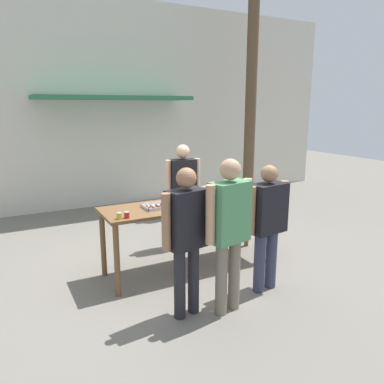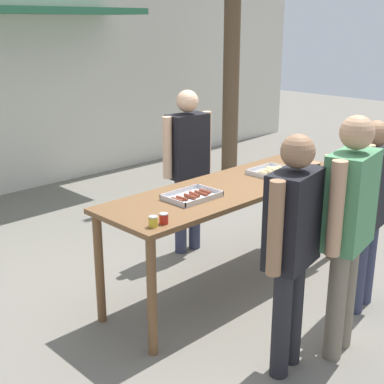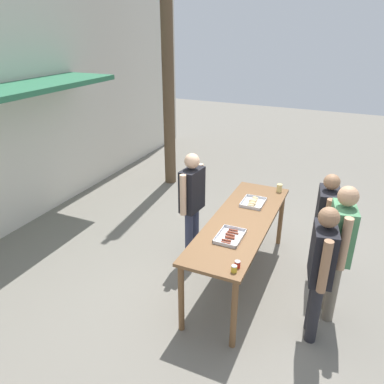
# 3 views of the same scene
# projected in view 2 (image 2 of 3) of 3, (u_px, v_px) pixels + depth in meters

# --- Properties ---
(ground_plane) EXTENTS (24.00, 24.00, 0.00)m
(ground_plane) POSITION_uv_depth(u_px,v_px,m) (229.00, 285.00, 4.83)
(ground_plane) COLOR slate
(building_facade_back) EXTENTS (12.00, 1.11, 4.50)m
(building_facade_back) POSITION_uv_depth(u_px,v_px,m) (1.00, 23.00, 6.84)
(building_facade_back) COLOR beige
(building_facade_back) RESTS_ON ground
(serving_table) EXTENTS (2.47, 0.75, 0.94)m
(serving_table) POSITION_uv_depth(u_px,v_px,m) (232.00, 197.00, 4.57)
(serving_table) COLOR brown
(serving_table) RESTS_ON ground
(food_tray_sausages) EXTENTS (0.42, 0.29, 0.04)m
(food_tray_sausages) POSITION_uv_depth(u_px,v_px,m) (192.00, 197.00, 4.20)
(food_tray_sausages) COLOR silver
(food_tray_sausages) RESTS_ON serving_table
(food_tray_buns) EXTENTS (0.38, 0.30, 0.07)m
(food_tray_buns) POSITION_uv_depth(u_px,v_px,m) (271.00, 171.00, 4.88)
(food_tray_buns) COLOR silver
(food_tray_buns) RESTS_ON serving_table
(condiment_jar_mustard) EXTENTS (0.06, 0.06, 0.08)m
(condiment_jar_mustard) POSITION_uv_depth(u_px,v_px,m) (153.00, 222.00, 3.61)
(condiment_jar_mustard) COLOR gold
(condiment_jar_mustard) RESTS_ON serving_table
(condiment_jar_ketchup) EXTENTS (0.06, 0.06, 0.08)m
(condiment_jar_ketchup) POSITION_uv_depth(u_px,v_px,m) (164.00, 219.00, 3.67)
(condiment_jar_ketchup) COLOR #B22319
(condiment_jar_ketchup) RESTS_ON serving_table
(beer_cup) EXTENTS (0.08, 0.08, 0.12)m
(beer_cup) POSITION_uv_depth(u_px,v_px,m) (329.00, 161.00, 5.08)
(beer_cup) COLOR #DBC67A
(beer_cup) RESTS_ON serving_table
(person_server_behind_table) EXTENTS (0.58, 0.26, 1.65)m
(person_server_behind_table) POSITION_uv_depth(u_px,v_px,m) (188.00, 158.00, 5.27)
(person_server_behind_table) COLOR #333851
(person_server_behind_table) RESTS_ON ground
(person_customer_holding_hotdog) EXTENTS (0.59, 0.30, 1.63)m
(person_customer_holding_hotdog) POSITION_uv_depth(u_px,v_px,m) (292.00, 237.00, 3.38)
(person_customer_holding_hotdog) COLOR #232328
(person_customer_holding_hotdog) RESTS_ON ground
(person_customer_with_cup) EXTENTS (0.66, 0.31, 1.57)m
(person_customer_with_cup) POSITION_uv_depth(u_px,v_px,m) (369.00, 202.00, 4.20)
(person_customer_with_cup) COLOR #333851
(person_customer_with_cup) RESTS_ON ground
(person_customer_waiting_in_line) EXTENTS (0.62, 0.31, 1.71)m
(person_customer_waiting_in_line) POSITION_uv_depth(u_px,v_px,m) (349.00, 219.00, 3.56)
(person_customer_waiting_in_line) COLOR #756B5B
(person_customer_waiting_in_line) RESTS_ON ground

